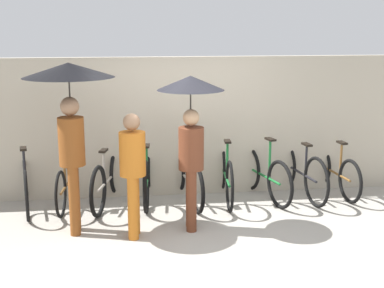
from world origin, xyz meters
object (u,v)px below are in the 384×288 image
object	(u,v)px
parked_bicycle_1	(68,181)
parked_bicycle_2	(108,179)
pedestrian_leading	(70,97)
parked_bicycle_0	(26,183)
parked_bicycle_3	(148,176)
parked_bicycle_4	(187,178)
parked_bicycle_6	(263,174)
parked_bicycle_5	(226,174)
pedestrian_center	(133,167)
pedestrian_trailing	(191,115)
parked_bicycle_7	(300,171)
parked_bicycle_8	(334,171)

from	to	relation	value
parked_bicycle_1	parked_bicycle_2	size ratio (longest dim) A/B	0.96
pedestrian_leading	parked_bicycle_2	bearing A→B (deg)	64.97
parked_bicycle_0	parked_bicycle_3	bearing A→B (deg)	-97.39
parked_bicycle_4	parked_bicycle_6	world-z (taller)	parked_bicycle_6
parked_bicycle_2	parked_bicycle_5	size ratio (longest dim) A/B	0.96
parked_bicycle_5	pedestrian_leading	bearing A→B (deg)	118.82
parked_bicycle_0	pedestrian_center	world-z (taller)	pedestrian_center
parked_bicycle_3	parked_bicycle_6	xyz separation A→B (m)	(1.74, -0.10, -0.02)
parked_bicycle_2	pedestrian_trailing	world-z (taller)	pedestrian_trailing
parked_bicycle_4	parked_bicycle_7	world-z (taller)	parked_bicycle_7
parked_bicycle_1	parked_bicycle_5	size ratio (longest dim) A/B	0.92
parked_bicycle_4	parked_bicycle_7	xyz separation A→B (m)	(1.74, 0.04, 0.03)
parked_bicycle_2	parked_bicycle_7	distance (m)	2.90
parked_bicycle_3	parked_bicycle_7	size ratio (longest dim) A/B	0.98
parked_bicycle_5	pedestrian_center	xyz separation A→B (m)	(-1.40, -1.27, 0.51)
parked_bicycle_3	pedestrian_leading	xyz separation A→B (m)	(-0.98, -1.04, 1.34)
parked_bicycle_3	pedestrian_center	size ratio (longest dim) A/B	1.13
parked_bicycle_1	pedestrian_leading	xyz separation A→B (m)	(0.18, -1.01, 1.37)
parked_bicycle_6	pedestrian_center	bearing A→B (deg)	108.69
parked_bicycle_5	parked_bicycle_7	xyz separation A→B (m)	(1.16, 0.03, -0.00)
parked_bicycle_3	parked_bicycle_1	bearing A→B (deg)	96.62
pedestrian_trailing	parked_bicycle_1	bearing A→B (deg)	151.56
parked_bicycle_6	parked_bicycle_1	bearing A→B (deg)	74.75
parked_bicycle_2	pedestrian_leading	world-z (taller)	pedestrian_leading
parked_bicycle_0	pedestrian_trailing	size ratio (longest dim) A/B	0.88
parked_bicycle_0	pedestrian_leading	distance (m)	1.82
parked_bicycle_5	parked_bicycle_6	xyz separation A→B (m)	(0.58, -0.01, -0.02)
pedestrian_leading	pedestrian_center	xyz separation A→B (m)	(0.74, -0.32, -0.82)
parked_bicycle_6	parked_bicycle_4	bearing A→B (deg)	75.73
parked_bicycle_5	pedestrian_leading	distance (m)	2.69
parked_bicycle_2	pedestrian_center	bearing A→B (deg)	-151.67
parked_bicycle_2	pedestrian_center	size ratio (longest dim) A/B	1.12
parked_bicycle_3	parked_bicycle_7	world-z (taller)	parked_bicycle_3
parked_bicycle_4	parked_bicycle_7	bearing A→B (deg)	-96.48
parked_bicycle_0	parked_bicycle_2	xyz separation A→B (m)	(1.17, 0.02, 0.00)
parked_bicycle_2	pedestrian_leading	size ratio (longest dim) A/B	0.81
parked_bicycle_1	parked_bicycle_2	distance (m)	0.58
parked_bicycle_4	parked_bicycle_5	xyz separation A→B (m)	(0.58, 0.00, 0.03)
parked_bicycle_7	pedestrian_center	world-z (taller)	pedestrian_center
parked_bicycle_5	pedestrian_center	size ratio (longest dim) A/B	1.16
parked_bicycle_0	pedestrian_trailing	xyz separation A→B (m)	(2.25, -1.02, 1.10)
parked_bicycle_4	parked_bicycle_5	size ratio (longest dim) A/B	0.97
parked_bicycle_3	pedestrian_leading	size ratio (longest dim) A/B	0.82
parked_bicycle_0	pedestrian_center	xyz separation A→B (m)	(1.51, -1.26, 0.53)
parked_bicycle_0	parked_bicycle_6	world-z (taller)	parked_bicycle_0
parked_bicycle_5	parked_bicycle_7	world-z (taller)	parked_bicycle_5
parked_bicycle_2	parked_bicycle_8	distance (m)	3.48
parked_bicycle_6	parked_bicycle_7	xyz separation A→B (m)	(0.58, 0.05, 0.01)
parked_bicycle_4	pedestrian_trailing	world-z (taller)	pedestrian_trailing
pedestrian_leading	parked_bicycle_1	bearing A→B (deg)	97.71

